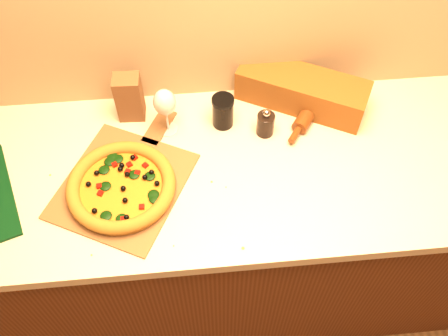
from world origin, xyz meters
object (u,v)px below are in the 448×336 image
(rolling_pin, at_px, (315,103))
(pizza, at_px, (121,186))
(wine_glass, at_px, (165,104))
(pizza_peel, at_px, (125,182))
(pepper_grinder, at_px, (266,123))
(dark_jar, at_px, (223,111))

(rolling_pin, bearing_deg, pizza, -156.53)
(pizza, height_order, wine_glass, wine_glass)
(pizza_peel, height_order, pepper_grinder, pepper_grinder)
(pepper_grinder, relative_size, dark_jar, 0.93)
(rolling_pin, relative_size, wine_glass, 1.80)
(pizza, bearing_deg, pizza_peel, 78.12)
(pizza_peel, distance_m, pizza, 0.04)
(wine_glass, bearing_deg, pizza, -121.93)
(pizza, relative_size, wine_glass, 1.83)
(pizza, xyz_separation_m, rolling_pin, (0.64, 0.28, -0.00))
(pepper_grinder, bearing_deg, dark_jar, 158.91)
(pepper_grinder, relative_size, wine_glass, 0.61)
(pizza, distance_m, dark_jar, 0.41)
(pizza_peel, relative_size, rolling_pin, 1.73)
(wine_glass, bearing_deg, dark_jar, 3.15)
(rolling_pin, bearing_deg, wine_glass, -174.64)
(pepper_grinder, bearing_deg, wine_glass, 172.53)
(pizza, distance_m, wine_glass, 0.29)
(pizza, height_order, pepper_grinder, pepper_grinder)
(pizza, distance_m, rolling_pin, 0.70)
(wine_glass, relative_size, dark_jar, 1.53)
(pizza_peel, xyz_separation_m, dark_jar, (0.32, 0.21, 0.06))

